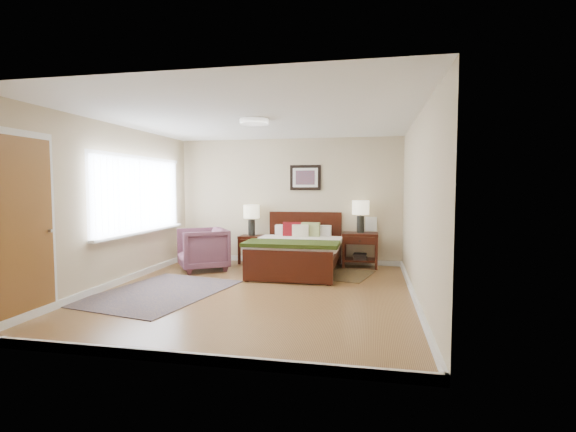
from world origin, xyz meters
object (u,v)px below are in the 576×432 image
(bed, at_px, (297,246))
(rug_persian, at_px, (160,292))
(nightstand_right, at_px, (360,246))
(armchair, at_px, (203,249))
(lamp_left, at_px, (252,215))
(nightstand_left, at_px, (251,242))
(lamp_right, at_px, (361,211))

(bed, height_order, rug_persian, bed)
(nightstand_right, height_order, rug_persian, nightstand_right)
(armchair, bearing_deg, lamp_left, 107.72)
(lamp_left, bearing_deg, nightstand_left, -90.00)
(nightstand_right, relative_size, lamp_right, 1.09)
(nightstand_right, xyz_separation_m, lamp_left, (-2.16, 0.01, 0.57))
(armchair, xyz_separation_m, rug_persian, (0.05, -1.70, -0.38))
(nightstand_right, distance_m, armchair, 2.97)
(lamp_left, relative_size, lamp_right, 1.00)
(nightstand_left, xyz_separation_m, lamp_left, (-0.00, 0.02, 0.54))
(bed, xyz_separation_m, lamp_left, (-1.06, 0.70, 0.51))
(armchair, bearing_deg, bed, 61.61)
(nightstand_left, bearing_deg, rug_persian, -104.13)
(nightstand_right, distance_m, rug_persian, 3.81)
(nightstand_left, distance_m, lamp_left, 0.54)
(bed, bearing_deg, rug_persian, -132.38)
(rug_persian, bearing_deg, lamp_right, 53.54)
(lamp_right, height_order, rug_persian, lamp_right)
(nightstand_right, bearing_deg, bed, -148.09)
(bed, bearing_deg, lamp_left, 146.57)
(armchair, relative_size, rug_persian, 0.39)
(nightstand_right, xyz_separation_m, rug_persian, (-2.80, -2.55, -0.40))
(lamp_left, height_order, rug_persian, lamp_left)
(bed, distance_m, lamp_right, 1.44)
(lamp_right, bearing_deg, bed, -147.54)
(lamp_left, bearing_deg, lamp_right, 0.00)
(nightstand_right, distance_m, lamp_left, 2.23)
(nightstand_left, bearing_deg, lamp_right, 0.53)
(bed, xyz_separation_m, lamp_right, (1.10, 0.70, 0.61))
(nightstand_left, bearing_deg, lamp_left, 90.00)
(lamp_right, height_order, armchair, lamp_right)
(bed, distance_m, nightstand_left, 1.26)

